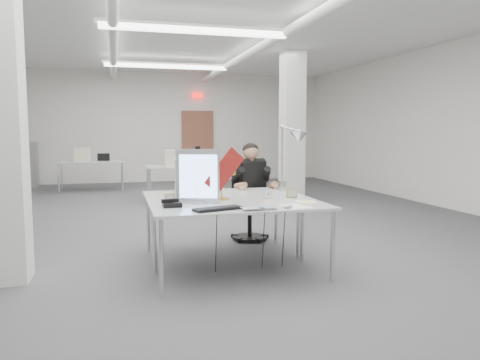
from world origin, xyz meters
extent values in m
cube|color=#47474A|center=(0.00, 0.00, -0.01)|extent=(10.00, 14.00, 0.02)
cube|color=white|center=(0.00, 0.00, 3.21)|extent=(10.00, 14.00, 0.02)
cube|color=white|center=(0.00, 7.01, 1.60)|extent=(10.00, 0.02, 3.20)
cube|color=white|center=(5.01, 0.00, 1.60)|extent=(0.02, 14.00, 3.20)
cube|color=white|center=(2.50, 2.50, 1.60)|extent=(0.45, 0.45, 3.20)
cube|color=brown|center=(1.20, 6.94, 1.05)|extent=(0.95, 0.08, 2.10)
cube|color=red|center=(1.20, 6.90, 2.55)|extent=(0.32, 0.06, 0.16)
cylinder|color=silver|center=(-1.20, 0.00, 3.02)|extent=(0.16, 13.60, 0.16)
cylinder|color=silver|center=(1.40, 0.00, 3.02)|extent=(0.16, 13.60, 0.16)
cube|color=white|center=(0.00, 0.00, 2.98)|extent=(2.80, 0.14, 0.08)
cube|color=white|center=(0.00, 4.00, 2.98)|extent=(2.80, 0.14, 0.08)
cube|color=silver|center=(0.00, -2.50, 0.74)|extent=(1.80, 0.90, 0.02)
cube|color=silver|center=(0.00, -1.60, 0.74)|extent=(1.80, 0.90, 0.02)
cube|color=silver|center=(0.20, 3.00, 0.74)|extent=(1.60, 0.80, 0.02)
cube|color=silver|center=(-1.80, 5.20, 0.74)|extent=(1.60, 0.80, 0.02)
cube|color=gray|center=(-3.50, 6.65, 0.60)|extent=(0.45, 0.55, 1.20)
cube|color=#BCBBC1|center=(-0.40, -2.27, 1.04)|extent=(0.44, 0.20, 0.56)
cube|color=maroon|center=(-0.12, -2.31, 1.09)|extent=(0.45, 0.09, 0.49)
cube|color=black|center=(-0.28, -2.74, 0.77)|extent=(0.51, 0.29, 0.02)
imported|color=silver|center=(0.10, -2.88, 0.77)|extent=(0.37, 0.26, 0.03)
ellipsoid|color=#B5B5BA|center=(0.39, -2.81, 0.77)|extent=(0.11, 0.09, 0.04)
cube|color=black|center=(-0.69, -2.45, 0.78)|extent=(0.18, 0.16, 0.04)
cube|color=tan|center=(-0.68, -2.21, 0.81)|extent=(0.13, 0.09, 0.10)
cube|color=#9F7D44|center=(0.69, -2.16, 0.80)|extent=(0.12, 0.09, 0.10)
cylinder|color=silver|center=(0.41, -2.15, 0.81)|extent=(0.11, 0.05, 0.10)
cube|color=white|center=(0.50, -2.76, 0.76)|extent=(0.28, 0.36, 0.01)
cube|color=#EFE08F|center=(0.72, -2.52, 0.76)|extent=(0.20, 0.25, 0.01)
cube|color=white|center=(0.72, -2.47, 0.76)|extent=(0.22, 0.17, 0.01)
cube|color=beige|center=(-0.31, -1.48, 0.96)|extent=(0.46, 0.44, 0.40)
camera|label=1|loc=(-1.22, -7.02, 1.50)|focal=35.00mm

